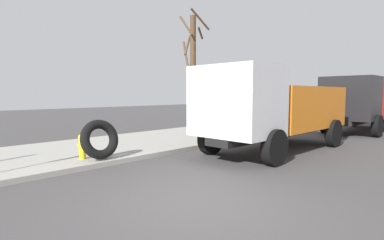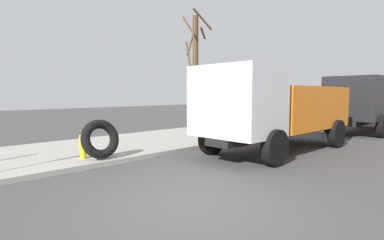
{
  "view_description": "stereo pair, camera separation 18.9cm",
  "coord_description": "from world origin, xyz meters",
  "px_view_note": "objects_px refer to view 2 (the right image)",
  "views": [
    {
      "loc": [
        -4.12,
        -3.9,
        2.13
      ],
      "look_at": [
        2.47,
        2.43,
        1.34
      ],
      "focal_mm": 28.57,
      "sensor_mm": 36.0,
      "label": 1
    },
    {
      "loc": [
        -3.99,
        -4.04,
        2.13
      ],
      "look_at": [
        2.47,
        2.43,
        1.34
      ],
      "focal_mm": 28.57,
      "sensor_mm": 36.0,
      "label": 2
    }
  ],
  "objects_px": {
    "dump_truck_red": "(368,103)",
    "dump_truck_orange": "(276,108)",
    "fire_hydrant": "(83,145)",
    "bare_tree": "(195,71)",
    "loose_tire": "(100,139)"
  },
  "relations": [
    {
      "from": "dump_truck_red",
      "to": "bare_tree",
      "type": "xyz_separation_m",
      "value": [
        -8.38,
        5.33,
        1.6
      ]
    },
    {
      "from": "fire_hydrant",
      "to": "dump_truck_red",
      "type": "height_order",
      "value": "dump_truck_red"
    },
    {
      "from": "fire_hydrant",
      "to": "loose_tire",
      "type": "bearing_deg",
      "value": -56.13
    },
    {
      "from": "fire_hydrant",
      "to": "loose_tire",
      "type": "height_order",
      "value": "loose_tire"
    },
    {
      "from": "fire_hydrant",
      "to": "bare_tree",
      "type": "xyz_separation_m",
      "value": [
        6.47,
        1.53,
        2.66
      ]
    },
    {
      "from": "bare_tree",
      "to": "fire_hydrant",
      "type": "bearing_deg",
      "value": -166.67
    },
    {
      "from": "fire_hydrant",
      "to": "dump_truck_orange",
      "type": "height_order",
      "value": "dump_truck_orange"
    },
    {
      "from": "fire_hydrant",
      "to": "dump_truck_orange",
      "type": "relative_size",
      "value": 0.11
    },
    {
      "from": "fire_hydrant",
      "to": "loose_tire",
      "type": "distance_m",
      "value": 0.61
    },
    {
      "from": "dump_truck_red",
      "to": "dump_truck_orange",
      "type": "bearing_deg",
      "value": 175.84
    },
    {
      "from": "fire_hydrant",
      "to": "bare_tree",
      "type": "height_order",
      "value": "bare_tree"
    },
    {
      "from": "loose_tire",
      "to": "bare_tree",
      "type": "bearing_deg",
      "value": 18.09
    },
    {
      "from": "dump_truck_red",
      "to": "loose_tire",
      "type": "bearing_deg",
      "value": 167.13
    },
    {
      "from": "dump_truck_orange",
      "to": "dump_truck_red",
      "type": "relative_size",
      "value": 1.0
    },
    {
      "from": "loose_tire",
      "to": "bare_tree",
      "type": "relative_size",
      "value": 0.21
    }
  ]
}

